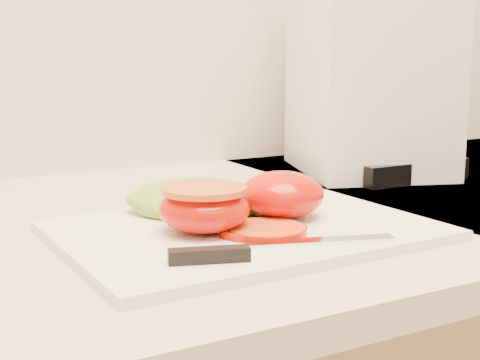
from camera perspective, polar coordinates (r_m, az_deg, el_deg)
cutting_board at (r=0.67m, az=0.41°, el=-4.31°), size 0.37×0.27×0.01m
tomato_half_dome at (r=0.70m, az=3.60°, el=-1.23°), size 0.09×0.09×0.05m
tomato_half_cut at (r=0.65m, az=-3.06°, el=-2.33°), size 0.09×0.09×0.04m
tomato_slice_0 at (r=0.64m, az=2.27°, el=-4.28°), size 0.08×0.08×0.01m
tomato_slice_1 at (r=0.64m, az=1.12°, el=-4.34°), size 0.07×0.07×0.01m
lettuce_leaf_0 at (r=0.73m, az=-3.67°, el=-1.65°), size 0.19×0.17×0.03m
lettuce_leaf_1 at (r=0.75m, az=-0.76°, el=-1.45°), size 0.12×0.10×0.02m
knife at (r=0.58m, az=1.31°, el=-5.93°), size 0.22×0.06×0.01m
appliance at (r=1.05m, az=10.92°, el=8.89°), size 0.27×0.30×0.30m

